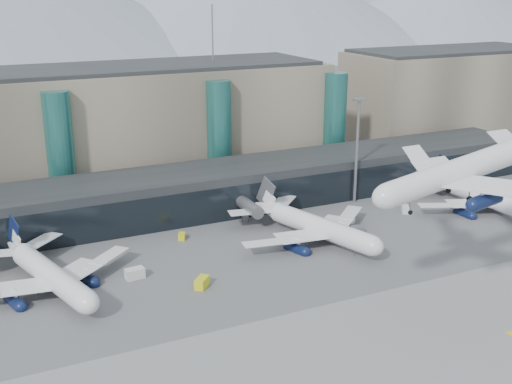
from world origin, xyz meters
TOP-DOWN VIEW (x-y plane):
  - ground at (0.00, 0.00)m, footprint 900.00×900.00m
  - runway_strip at (0.00, -15.00)m, footprint 400.00×40.00m
  - runway_markings at (-0.00, -15.00)m, footprint 128.00×1.00m
  - concourse at (-0.02, 57.73)m, footprint 170.00×27.00m
  - terminal_main at (-25.00, 90.00)m, footprint 130.00×30.00m
  - terminal_east at (95.00, 90.00)m, footprint 70.00×30.00m
  - teal_towers at (-14.99, 74.01)m, footprint 116.40×19.40m
  - lightmast_mid at (30.00, 48.00)m, footprint 3.00×1.20m
  - hero_jet at (14.36, -5.07)m, footprint 33.23×34.51m
  - jet_parked_left at (-45.64, 32.39)m, footprint 34.21×35.70m
  - jet_parked_mid at (7.84, 32.43)m, footprint 35.32×37.05m
  - jet_parked_right at (54.12, 32.46)m, footprint 36.01×35.06m
  - veh_a at (-30.33, 28.76)m, footprint 3.57×2.23m
  - veh_b at (-16.42, 43.04)m, footprint 2.19×2.59m
  - veh_c at (17.15, 28.95)m, footprint 4.48×3.46m
  - veh_d at (36.43, 36.39)m, footprint 2.77×3.26m
  - veh_g at (20.89, 36.16)m, footprint 1.73×2.33m
  - veh_h at (-20.58, 20.11)m, footprint 3.51×3.58m

SIDE VIEW (x-z plane):
  - ground at x=0.00m, z-range 0.00..0.00m
  - runway_strip at x=0.00m, z-range 0.00..0.04m
  - runway_markings at x=0.00m, z-range 0.04..0.06m
  - veh_g at x=20.89m, z-range 0.00..1.22m
  - veh_b at x=-16.42m, z-range 0.00..1.28m
  - veh_d at x=36.43m, z-range 0.00..1.64m
  - veh_h at x=-20.58m, z-range 0.00..1.82m
  - veh_a at x=-30.33m, z-range 0.00..1.91m
  - veh_c at x=17.15m, z-range 0.00..2.21m
  - jet_parked_left at x=-45.64m, z-range -1.40..10.06m
  - jet_parked_right at x=54.12m, z-range -1.41..10.19m
  - jet_parked_mid at x=7.84m, z-range -1.45..10.44m
  - concourse at x=-0.02m, z-range -0.03..9.97m
  - teal_towers at x=-14.99m, z-range -8.99..37.01m
  - lightmast_mid at x=30.00m, z-range 1.62..27.22m
  - terminal_main at x=-25.00m, z-range -0.06..30.94m
  - terminal_east at x=95.00m, z-range -0.06..30.94m
  - hero_jet at x=14.36m, z-range 19.54..30.65m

